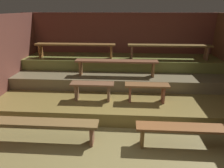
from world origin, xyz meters
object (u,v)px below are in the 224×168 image
bench_floor_left (36,125)px  bench_floor_right (202,131)px  bench_upper_right (169,47)px  bench_middle_center (116,63)px  bench_upper_left (75,46)px  bench_lower_left (92,87)px  bench_lower_right (147,89)px

bench_floor_left → bench_floor_right: 2.95m
bench_floor_right → bench_upper_right: bench_upper_right is taller
bench_middle_center → bench_floor_left: bearing=-122.1°
bench_middle_center → bench_upper_left: (-1.28, 0.74, 0.31)m
bench_lower_left → bench_upper_left: bearing=114.6°
bench_floor_left → bench_middle_center: size_ratio=1.03×
bench_floor_left → bench_middle_center: bench_middle_center is taller
bench_floor_right → bench_lower_right: (-0.85, 1.23, 0.27)m
bench_floor_right → bench_lower_right: size_ratio=2.28×
bench_middle_center → bench_upper_left: bench_upper_left is taller
bench_floor_left → bench_upper_left: size_ratio=0.94×
bench_upper_left → bench_floor_right: bearing=-45.4°
bench_lower_right → bench_floor_right: bearing=-55.5°
bench_upper_left → bench_upper_right: bearing=0.0°
bench_middle_center → bench_upper_left: 1.51m
bench_floor_left → bench_upper_right: 4.20m
bench_floor_left → bench_lower_right: (2.11, 1.23, 0.27)m
bench_upper_left → bench_upper_right: (2.80, 0.00, 0.00)m
bench_middle_center → bench_upper_right: bench_upper_right is taller
bench_floor_right → bench_upper_left: bearing=134.6°
bench_lower_left → bench_lower_right: (1.26, 0.00, 0.00)m
bench_floor_left → bench_upper_right: bench_upper_right is taller
bench_lower_left → bench_middle_center: size_ratio=0.45×
bench_floor_left → bench_upper_left: bench_upper_left is taller
bench_lower_right → bench_middle_center: 1.25m
bench_lower_left → bench_floor_right: bearing=-30.4°
bench_lower_right → bench_upper_right: size_ratio=0.41×
bench_lower_right → bench_upper_right: 1.96m
bench_floor_left → bench_upper_left: (0.08, 2.92, 0.92)m
bench_lower_left → bench_middle_center: bearing=61.4°
bench_floor_right → bench_lower_left: bench_lower_left is taller
bench_upper_right → bench_lower_left: bearing=-140.3°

